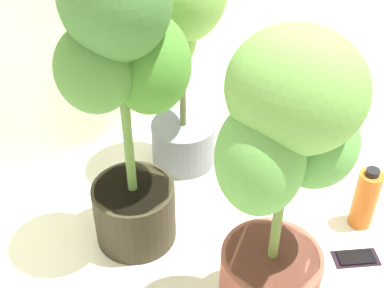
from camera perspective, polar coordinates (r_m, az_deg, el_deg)
The scene contains 6 objects.
ground_plane at distance 1.78m, azimuth 10.28°, elevation -9.94°, with size 8.00×8.00×0.00m, color silver.
potted_plant_back_left at distance 1.40m, azimuth -7.29°, elevation 6.90°, with size 0.45×0.36×0.99m.
potted_plant_front_left at distance 1.24m, azimuth 9.92°, elevation -3.25°, with size 0.43×0.38×0.87m.
potted_plant_back_center at distance 1.74m, azimuth -1.44°, elevation 11.63°, with size 0.36×0.34×0.85m.
cell_phone at distance 1.77m, azimuth 17.44°, elevation -11.74°, with size 0.15×0.15×0.01m.
nutrient_bottle at distance 1.81m, azimuth 18.38°, elevation -5.68°, with size 0.08×0.08×0.23m.
Camera 1 is at (-1.07, -0.57, 1.30)m, focal length 48.93 mm.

